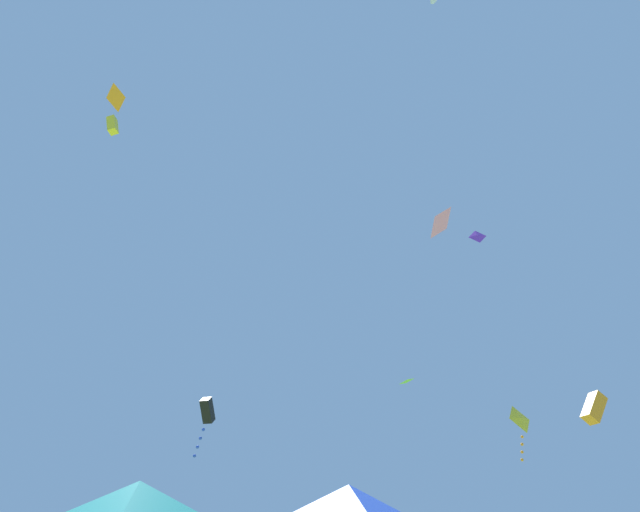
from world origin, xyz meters
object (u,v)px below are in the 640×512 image
kite_black_box (207,412)px  canopy_tent_blue (349,503)px  kite_purple_diamond (478,236)px  kite_lime_diamond (406,381)px  kite_yellow_diamond (521,421)px  kite_orange_box (594,408)px  kite_orange_diamond (116,98)px  kite_yellow_box (112,125)px  kite_pink_diamond (439,223)px  canopy_tent_teal (136,504)px

kite_black_box → canopy_tent_blue: bearing=-59.0°
kite_purple_diamond → kite_lime_diamond: bearing=119.0°
kite_yellow_diamond → kite_orange_box: kite_yellow_diamond is taller
canopy_tent_blue → kite_orange_diamond: size_ratio=3.02×
kite_purple_diamond → kite_yellow_box: kite_yellow_box is taller
kite_orange_box → kite_orange_diamond: 30.55m
kite_purple_diamond → kite_pink_diamond: 14.03m
kite_orange_diamond → kite_pink_diamond: 21.25m
canopy_tent_blue → kite_purple_diamond: size_ratio=2.87×
kite_pink_diamond → canopy_tent_teal: bearing=-151.9°
canopy_tent_blue → kite_purple_diamond: bearing=40.8°
canopy_tent_teal → kite_orange_diamond: (-6.69, 10.19, 23.33)m
kite_orange_box → kite_lime_diamond: size_ratio=1.17×
kite_orange_box → kite_black_box: kite_black_box is taller
kite_yellow_diamond → kite_lime_diamond: 9.98m
canopy_tent_teal → kite_yellow_box: (-6.27, 9.67, 20.54)m
kite_orange_box → kite_yellow_box: kite_yellow_box is taller
kite_yellow_diamond → kite_pink_diamond: bearing=-132.1°
kite_orange_box → kite_purple_diamond: kite_purple_diamond is taller
kite_orange_box → kite_black_box: 17.15m
kite_purple_diamond → kite_black_box: bearing=-168.9°
kite_pink_diamond → kite_orange_diamond: bearing=168.2°
kite_orange_diamond → kite_pink_diamond: bearing=-11.8°
canopy_tent_teal → kite_orange_diamond: bearing=123.3°
kite_yellow_diamond → kite_orange_box: bearing=-109.7°
canopy_tent_teal → kite_orange_box: 16.97m
kite_yellow_diamond → kite_pink_diamond: (-8.32, -9.20, 7.74)m
kite_purple_diamond → kite_pink_diamond: bearing=-130.2°
canopy_tent_blue → kite_pink_diamond: 14.78m
kite_yellow_diamond → kite_yellow_box: kite_yellow_box is taller
kite_lime_diamond → kite_yellow_box: bearing=-148.4°
kite_yellow_box → kite_orange_diamond: 2.86m
kite_orange_box → kite_yellow_box: bearing=165.7°
kite_purple_diamond → kite_pink_diamond: kite_purple_diamond is taller
kite_yellow_diamond → kite_purple_diamond: size_ratio=2.49×
canopy_tent_blue → kite_orange_diamond: (-12.69, 6.33, 22.96)m
canopy_tent_blue → kite_yellow_box: 24.32m
kite_purple_diamond → canopy_tent_teal: bearing=-141.5°
kite_orange_box → kite_yellow_box: size_ratio=1.02×
kite_purple_diamond → kite_pink_diamond: (-8.07, -9.55, -6.35)m
canopy_tent_blue → kite_orange_box: size_ratio=2.83×
canopy_tent_blue → kite_yellow_diamond: 19.19m
kite_lime_diamond → kite_black_box: bearing=-143.2°
canopy_tent_blue → kite_yellow_diamond: (14.17, 11.67, 5.60)m
kite_yellow_diamond → kite_black_box: kite_yellow_diamond is taller
canopy_tent_blue → kite_yellow_box: (-12.27, 5.81, 20.18)m
canopy_tent_blue → kite_orange_diamond: bearing=153.5°
kite_lime_diamond → canopy_tent_teal: bearing=-124.2°
kite_yellow_box → kite_pink_diamond: bearing=-10.4°
canopy_tent_blue → kite_lime_diamond: size_ratio=3.31×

